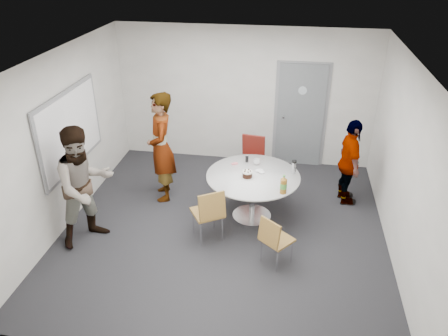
% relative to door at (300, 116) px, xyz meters
% --- Properties ---
extents(floor, '(5.00, 5.00, 0.00)m').
position_rel_door_xyz_m(floor, '(-1.10, -2.48, -1.03)').
color(floor, black).
rests_on(floor, ground).
extents(ceiling, '(5.00, 5.00, 0.00)m').
position_rel_door_xyz_m(ceiling, '(-1.10, -2.48, 1.67)').
color(ceiling, silver).
rests_on(ceiling, wall_back).
extents(wall_back, '(5.00, 0.00, 5.00)m').
position_rel_door_xyz_m(wall_back, '(-1.10, 0.02, 0.32)').
color(wall_back, beige).
rests_on(wall_back, floor).
extents(wall_left, '(0.00, 5.00, 5.00)m').
position_rel_door_xyz_m(wall_left, '(-3.60, -2.48, 0.32)').
color(wall_left, beige).
rests_on(wall_left, floor).
extents(wall_right, '(0.00, 5.00, 5.00)m').
position_rel_door_xyz_m(wall_right, '(1.40, -2.48, 0.32)').
color(wall_right, beige).
rests_on(wall_right, floor).
extents(wall_front, '(5.00, 0.00, 5.00)m').
position_rel_door_xyz_m(wall_front, '(-1.10, -4.98, 0.32)').
color(wall_front, beige).
rests_on(wall_front, floor).
extents(door, '(1.02, 0.17, 2.12)m').
position_rel_door_xyz_m(door, '(0.00, 0.00, 0.00)').
color(door, slate).
rests_on(door, wall_back).
extents(whiteboard, '(0.04, 1.90, 1.25)m').
position_rel_door_xyz_m(whiteboard, '(-3.56, -2.28, 0.42)').
color(whiteboard, gray).
rests_on(whiteboard, wall_left).
extents(table, '(1.49, 1.49, 1.07)m').
position_rel_door_xyz_m(table, '(-0.68, -2.08, -0.36)').
color(table, silver).
rests_on(table, floor).
extents(chair_near_left, '(0.60, 0.61, 0.89)m').
position_rel_door_xyz_m(chair_near_left, '(-1.26, -2.83, -0.48)').
color(chair_near_left, brown).
rests_on(chair_near_left, floor).
extents(chair_near_right, '(0.54, 0.54, 0.78)m').
position_rel_door_xyz_m(chair_near_right, '(-0.29, -3.23, -0.56)').
color(chair_near_right, brown).
rests_on(chair_near_right, floor).
extents(chair_far, '(0.50, 0.53, 0.93)m').
position_rel_door_xyz_m(chair_far, '(-0.83, -0.95, -0.46)').
color(chair_far, maroon).
rests_on(chair_far, floor).
extents(person_main, '(0.67, 0.81, 1.92)m').
position_rel_door_xyz_m(person_main, '(-2.31, -1.69, -0.07)').
color(person_main, '#A5C6EA').
rests_on(person_main, floor).
extents(person_left, '(1.11, 1.14, 1.85)m').
position_rel_door_xyz_m(person_left, '(-3.05, -3.05, -0.10)').
color(person_left, white).
rests_on(person_left, floor).
extents(person_right, '(0.50, 0.94, 1.52)m').
position_rel_door_xyz_m(person_right, '(0.85, -1.35, -0.27)').
color(person_right, black).
rests_on(person_right, floor).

